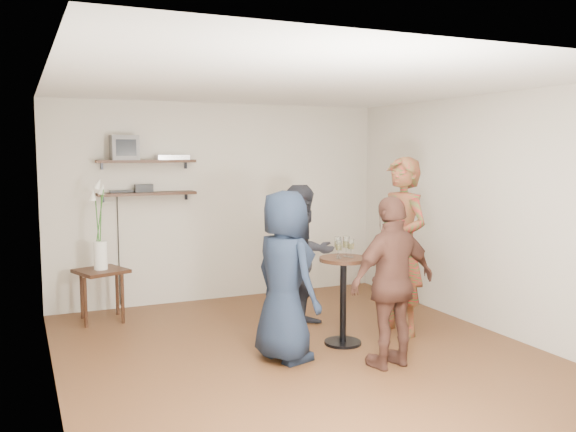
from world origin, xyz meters
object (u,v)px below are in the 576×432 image
object	(u,v)px
person_plaid	(401,246)
person_navy	(285,276)
person_brown	(393,282)
side_table	(101,278)
drinks_table	(343,289)
radio	(144,188)
crt_monitor	(124,148)
dvd_deck	(172,157)
person_dark	(303,256)

from	to	relation	value
person_plaid	person_navy	bearing A→B (deg)	-86.06
person_navy	person_brown	xyz separation A→B (m)	(0.83, -0.57, -0.02)
person_navy	person_brown	distance (m)	1.00
side_table	person_navy	xyz separation A→B (m)	(1.42, -2.08, 0.30)
drinks_table	person_plaid	bearing A→B (deg)	6.33
radio	drinks_table	distance (m)	2.91
crt_monitor	person_plaid	size ratio (longest dim) A/B	0.17
radio	drinks_table	bearing A→B (deg)	-55.44
crt_monitor	radio	world-z (taller)	crt_monitor
drinks_table	side_table	bearing A→B (deg)	138.62
dvd_deck	person_dark	xyz separation A→B (m)	(1.11, -1.52, -1.10)
drinks_table	person_brown	distance (m)	0.79
crt_monitor	person_navy	size ratio (longest dim) A/B	0.20
side_table	person_navy	world-z (taller)	person_navy
side_table	person_dark	distance (m)	2.37
person_dark	side_table	bearing A→B (deg)	144.00
person_plaid	person_dark	size ratio (longest dim) A/B	1.20
side_table	person_dark	size ratio (longest dim) A/B	0.41
person_brown	dvd_deck	bearing A→B (deg)	-73.86
crt_monitor	person_plaid	world-z (taller)	crt_monitor
radio	person_dark	xyz separation A→B (m)	(1.47, -1.52, -0.72)
person_brown	crt_monitor	bearing A→B (deg)	-65.15
radio	person_navy	distance (m)	2.69
side_table	person_brown	bearing A→B (deg)	-49.71
radio	person_brown	distance (m)	3.52
person_dark	person_navy	xyz separation A→B (m)	(-0.64, -0.94, 0.01)
radio	side_table	size ratio (longest dim) A/B	0.34
radio	person_navy	bearing A→B (deg)	-71.35
radio	person_dark	size ratio (longest dim) A/B	0.14
person_dark	person_navy	size ratio (longest dim) A/B	0.99
drinks_table	person_plaid	size ratio (longest dim) A/B	0.47
side_table	person_plaid	bearing A→B (deg)	-31.95
person_dark	person_navy	bearing A→B (deg)	-131.38
crt_monitor	person_dark	distance (m)	2.58
person_navy	drinks_table	bearing A→B (deg)	-90.00
drinks_table	crt_monitor	bearing A→B (deg)	128.22
dvd_deck	person_brown	distance (m)	3.47
person_brown	person_dark	bearing A→B (deg)	-90.04
person_brown	person_plaid	bearing A→B (deg)	-135.36
crt_monitor	person_dark	bearing A→B (deg)	-41.84
dvd_deck	person_brown	bearing A→B (deg)	-66.82
radio	crt_monitor	bearing A→B (deg)	180.00
crt_monitor	dvd_deck	xyz separation A→B (m)	(0.59, 0.00, -0.12)
person_plaid	side_table	bearing A→B (deg)	-128.28
dvd_deck	radio	size ratio (longest dim) A/B	1.82
drinks_table	person_navy	bearing A→B (deg)	-165.78
dvd_deck	side_table	world-z (taller)	dvd_deck
person_plaid	person_navy	xyz separation A→B (m)	(-1.49, -0.27, -0.15)
dvd_deck	side_table	size ratio (longest dim) A/B	0.61
crt_monitor	radio	xyz separation A→B (m)	(0.22, 0.00, -0.50)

